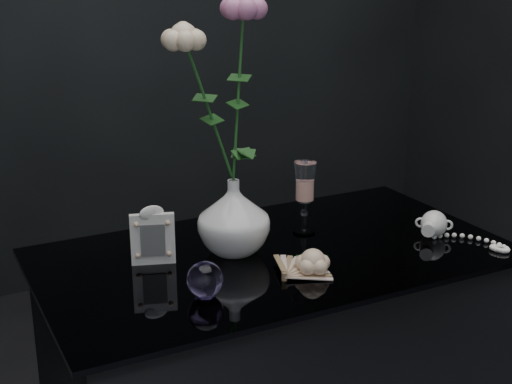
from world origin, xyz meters
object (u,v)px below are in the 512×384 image
paperweight (205,279)px  pearl_jar (434,223)px  picture_frame (153,235)px  loose_rose (313,262)px  vase (234,217)px  wine_glass (305,198)px

paperweight → pearl_jar: size_ratio=0.32×
picture_frame → loose_rose: bearing=-18.0°
pearl_jar → paperweight: bearing=-133.2°
picture_frame → pearl_jar: picture_frame is taller
pearl_jar → picture_frame: bearing=-150.7°
picture_frame → loose_rose: size_ratio=0.82×
vase → paperweight: 0.23m
vase → loose_rose: 0.21m
vase → paperweight: bearing=-129.6°
vase → wine_glass: (0.20, 0.04, 0.00)m
wine_glass → pearl_jar: (0.27, -0.16, -0.06)m
vase → paperweight: (-0.15, -0.18, -0.05)m
pearl_jar → vase: bearing=-152.9°
picture_frame → pearl_jar: 0.67m
wine_glass → loose_rose: 0.25m
wine_glass → loose_rose: bearing=-116.4°
picture_frame → paperweight: picture_frame is taller
wine_glass → loose_rose: wine_glass is taller
picture_frame → paperweight: size_ratio=1.85×
wine_glass → pearl_jar: wine_glass is taller
picture_frame → pearl_jar: (0.65, -0.15, -0.03)m
paperweight → pearl_jar: (0.62, 0.05, -0.00)m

